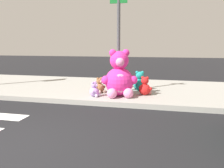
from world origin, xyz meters
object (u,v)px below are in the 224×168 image
(plush_yellow, at_px, (115,81))
(plush_lavender, at_px, (95,90))
(plush_teal, at_px, (139,82))
(plush_red, at_px, (145,87))
(plush_brown, at_px, (100,86))
(plush_pink_large, at_px, (119,78))
(sign_pole, at_px, (119,41))
(plush_white, at_px, (124,82))

(plush_yellow, relative_size, plush_lavender, 1.17)
(plush_teal, xyz_separation_m, plush_red, (0.25, -0.73, -0.03))
(plush_brown, bearing_deg, plush_pink_large, -24.08)
(sign_pole, height_order, plush_red, sign_pole)
(plush_lavender, height_order, plush_white, plush_white)
(plush_brown, bearing_deg, plush_white, 59.84)
(sign_pole, height_order, plush_brown, sign_pole)
(plush_pink_large, bearing_deg, plush_red, 22.33)
(plush_pink_large, xyz_separation_m, plush_red, (0.77, 0.31, -0.34))
(sign_pole, distance_m, plush_pink_large, 1.28)
(plush_teal, xyz_separation_m, plush_lavender, (-1.23, -1.32, -0.08))
(plush_yellow, xyz_separation_m, plush_brown, (-0.23, -1.26, -0.01))
(plush_yellow, height_order, plush_lavender, plush_yellow)
(sign_pole, distance_m, plush_red, 1.75)
(plush_yellow, height_order, plush_red, plush_red)
(plush_brown, bearing_deg, plush_red, -0.29)
(plush_teal, relative_size, plush_white, 1.33)
(plush_teal, height_order, plush_lavender, plush_teal)
(plush_white, bearing_deg, plush_brown, -120.16)
(sign_pole, distance_m, plush_brown, 1.62)
(sign_pole, bearing_deg, plush_lavender, -123.12)
(sign_pole, distance_m, plush_yellow, 1.81)
(plush_pink_large, height_order, plush_lavender, plush_pink_large)
(plush_yellow, distance_m, plush_teal, 1.14)
(plush_pink_large, relative_size, plush_brown, 2.80)
(plush_teal, xyz_separation_m, plush_white, (-0.61, 0.35, -0.07))
(plush_teal, bearing_deg, plush_white, 150.32)
(sign_pole, bearing_deg, plush_yellow, 108.76)
(plush_yellow, bearing_deg, plush_brown, -100.39)
(plush_pink_large, relative_size, plush_lavender, 3.05)
(plush_pink_large, xyz_separation_m, plush_white, (-0.10, 1.39, -0.37))
(plush_white, bearing_deg, plush_pink_large, -85.98)
(plush_lavender, xyz_separation_m, plush_white, (0.62, 1.66, 0.01))
(plush_pink_large, height_order, plush_brown, plush_pink_large)
(sign_pole, xyz_separation_m, plush_pink_large, (0.15, -0.59, -1.12))
(plush_red, bearing_deg, plush_teal, 109.14)
(plush_brown, xyz_separation_m, plush_lavender, (0.01, -0.59, -0.02))
(sign_pole, xyz_separation_m, plush_teal, (0.66, 0.45, -1.43))
(plush_brown, relative_size, plush_red, 0.86)
(plush_red, bearing_deg, plush_pink_large, -157.67)
(plush_pink_large, distance_m, plush_teal, 1.20)
(sign_pole, bearing_deg, plush_white, 86.25)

